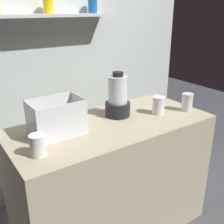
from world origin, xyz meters
TOP-DOWN VIEW (x-y plane):
  - counter at (0.00, 0.00)m, footprint 1.40×0.64m
  - back_wall_unit at (-0.01, 0.77)m, footprint 2.60×0.24m
  - carrot_display_bin at (-0.37, 0.06)m, footprint 0.32×0.21m
  - blender_pitcher at (0.11, 0.09)m, footprint 0.18×0.18m
  - juice_cup_orange_far_left at (-0.56, -0.14)m, footprint 0.09×0.09m
  - juice_cup_mango_left at (0.38, -0.05)m, footprint 0.09×0.09m
  - juice_cup_pomegranate_middle at (0.60, -0.13)m, footprint 0.08×0.08m

SIDE VIEW (x-z plane):
  - counter at x=0.00m, z-range 0.00..0.90m
  - juice_cup_orange_far_left at x=-0.56m, z-range 0.89..1.01m
  - juice_cup_mango_left at x=0.38m, z-range 0.89..1.02m
  - juice_cup_pomegranate_middle at x=0.60m, z-range 0.89..1.03m
  - carrot_display_bin at x=-0.37m, z-range 0.86..1.08m
  - blender_pitcher at x=0.11m, z-range 0.87..1.19m
  - back_wall_unit at x=-0.01m, z-range 0.01..2.51m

